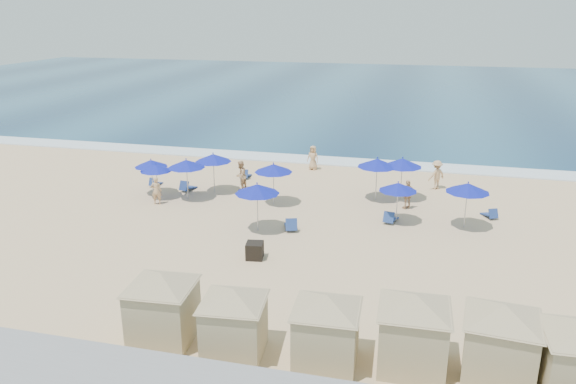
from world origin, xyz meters
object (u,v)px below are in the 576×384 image
Objects in this scene: umbrella_2 at (213,158)px; beachgoer_3 at (437,175)px; umbrella_6 at (377,163)px; cabana_3 at (414,322)px; beachgoer_1 at (241,175)px; beachgoer_4 at (313,158)px; umbrella_4 at (273,168)px; cabana_0 at (162,298)px; cabana_1 at (234,313)px; umbrella_1 at (156,168)px; cabana_4 at (501,332)px; umbrella_0 at (151,163)px; beachgoer_2 at (408,195)px; umbrella_7 at (398,187)px; umbrella_3 at (186,164)px; beachgoer_0 at (156,191)px; umbrella_9 at (468,188)px; umbrella_5 at (257,189)px; trash_bin at (255,251)px; umbrella_8 at (402,162)px.

umbrella_2 is 1.38× the size of beachgoer_3.
umbrella_6 reaches higher than umbrella_2.
beachgoer_1 is (-11.35, 16.46, -0.69)m from cabana_3.
umbrella_4 is at bearing -82.16° from beachgoer_4.
cabana_1 is at bearing -4.64° from cabana_0.
cabana_1 reaches higher than umbrella_1.
cabana_4 reaches higher than umbrella_2.
beachgoer_3 is at bearing 116.84° from beachgoer_1.
umbrella_0 is at bearing 139.07° from cabana_3.
cabana_3 is 2.07× the size of umbrella_1.
cabana_4 is 1.76× the size of umbrella_2.
cabana_4 is 18.09m from umbrella_4.
umbrella_0 is 1.34× the size of beachgoer_2.
beachgoer_1 is 6.72m from beachgoer_4.
umbrella_7 is 2.69m from beachgoer_2.
umbrella_1 is 5.32m from beachgoer_1.
umbrella_3 is 1.49× the size of beachgoer_2.
umbrella_0 is at bearing -69.68° from beachgoer_0.
umbrella_2 is 12.03m from beachgoer_2.
umbrella_7 is at bearing -10.20° from umbrella_4.
cabana_0 is at bearing 31.97° from beachgoer_2.
cabana_1 is 14.35m from umbrella_7.
beachgoer_1 is at bearing 165.72° from umbrella_9.
cabana_1 reaches higher than umbrella_5.
umbrella_0 is 1.05× the size of umbrella_1.
umbrella_6 reaches higher than beachgoer_1.
umbrella_2 reaches higher than umbrella_3.
cabana_0 reaches higher than beachgoer_3.
umbrella_6 is (5.78, 2.21, 0.12)m from umbrella_4.
umbrella_3 reaches higher than umbrella_0.
beachgoer_3 is (9.21, 20.10, -0.67)m from cabana_0.
cabana_1 is 11.00m from umbrella_5.
umbrella_0 is 15.59m from beachgoer_2.
umbrella_8 is at bearing 51.02° from trash_bin.
umbrella_8 is at bearing -25.67° from beachgoer_4.
cabana_1 is at bearing -173.12° from cabana_3.
cabana_1 is 1.64× the size of umbrella_3.
umbrella_7 reaches higher than trash_bin.
cabana_4 is 15.70m from beachgoer_2.
beachgoer_0 reaches higher than trash_bin.
cabana_0 is at bearing 23.66° from beachgoer_3.
umbrella_1 is (-8.37, 6.94, 1.52)m from trash_bin.
umbrella_8 is at bearing 103.06° from cabana_4.
umbrella_4 reaches higher than beachgoer_2.
umbrella_8 is (-0.01, 4.02, 0.29)m from umbrella_7.
trash_bin is 0.35× the size of umbrella_1.
beachgoer_0 is at bearing -178.52° from umbrella_9.
umbrella_7 is 14.00m from beachgoer_0.
beachgoer_3 is (-1.84, 19.61, -0.70)m from cabana_4.
cabana_3 reaches higher than cabana_0.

